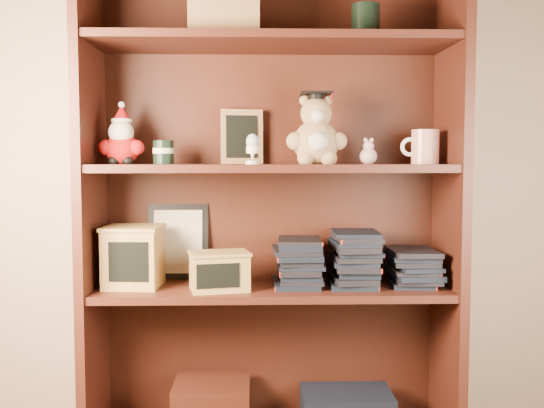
{
  "coord_description": "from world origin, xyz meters",
  "views": [
    {
      "loc": [
        0.07,
        -0.76,
        0.97
      ],
      "look_at": [
        0.13,
        1.3,
        0.82
      ],
      "focal_mm": 42.0,
      "sensor_mm": 36.0,
      "label": 1
    }
  ],
  "objects": [
    {
      "name": "teacher_mug",
      "position": [
        0.62,
        1.3,
        1.01
      ],
      "size": [
        0.13,
        0.09,
        0.11
      ],
      "color": "silver",
      "rests_on": "shelf_upper"
    },
    {
      "name": "treats_box",
      "position": [
        -0.32,
        1.3,
        0.65
      ],
      "size": [
        0.19,
        0.19,
        0.2
      ],
      "color": "tan",
      "rests_on": "shelf_lower"
    },
    {
      "name": "chalkboard_plaque",
      "position": [
        0.03,
        1.42,
        1.04
      ],
      "size": [
        0.14,
        0.09,
        0.18
      ],
      "color": "#9E7547",
      "rests_on": "shelf_upper"
    },
    {
      "name": "bookcase",
      "position": [
        0.13,
        1.36,
        0.78
      ],
      "size": [
        1.2,
        0.35,
        1.6
      ],
      "color": "#411C12",
      "rests_on": "ground"
    },
    {
      "name": "certificate_frame",
      "position": [
        -0.19,
        1.44,
        0.68
      ],
      "size": [
        0.21,
        0.05,
        0.26
      ],
      "color": "black",
      "rests_on": "shelf_lower"
    },
    {
      "name": "shelf_lower",
      "position": [
        0.13,
        1.3,
        0.54
      ],
      "size": [
        1.14,
        0.33,
        0.02
      ],
      "color": "#411C12",
      "rests_on": "ground"
    },
    {
      "name": "egg_cup",
      "position": [
        0.06,
        1.23,
        1.0
      ],
      "size": [
        0.05,
        0.05,
        0.1
      ],
      "color": "white",
      "rests_on": "shelf_upper"
    },
    {
      "name": "shelf_upper",
      "position": [
        0.13,
        1.3,
        0.94
      ],
      "size": [
        1.14,
        0.33,
        0.02
      ],
      "color": "#411C12",
      "rests_on": "ground"
    },
    {
      "name": "teachers_tin",
      "position": [
        -0.22,
        1.31,
        0.99
      ],
      "size": [
        0.07,
        0.07,
        0.08
      ],
      "color": "black",
      "rests_on": "shelf_upper"
    },
    {
      "name": "pencils_box",
      "position": [
        -0.04,
        1.24,
        0.61
      ],
      "size": [
        0.21,
        0.17,
        0.12
      ],
      "color": "tan",
      "rests_on": "shelf_lower"
    },
    {
      "name": "santa_plush",
      "position": [
        -0.35,
        1.3,
        1.03
      ],
      "size": [
        0.15,
        0.11,
        0.21
      ],
      "color": "#A50F0F",
      "rests_on": "shelf_upper"
    },
    {
      "name": "book_stack_mid",
      "position": [
        0.4,
        1.3,
        0.64
      ],
      "size": [
        0.14,
        0.2,
        0.18
      ],
      "color": "black",
      "rests_on": "shelf_lower"
    },
    {
      "name": "grad_teddy_bear",
      "position": [
        0.27,
        1.3,
        1.04
      ],
      "size": [
        0.2,
        0.17,
        0.24
      ],
      "color": "tan",
      "rests_on": "shelf_upper"
    },
    {
      "name": "book_stack_right",
      "position": [
        0.59,
        1.3,
        0.61
      ],
      "size": [
        0.14,
        0.2,
        0.13
      ],
      "color": "black",
      "rests_on": "shelf_lower"
    },
    {
      "name": "pink_figurine",
      "position": [
        0.44,
        1.31,
        0.98
      ],
      "size": [
        0.06,
        0.06,
        0.09
      ],
      "color": "#CFA6A0",
      "rests_on": "shelf_upper"
    },
    {
      "name": "book_stack_left",
      "position": [
        0.22,
        1.3,
        0.63
      ],
      "size": [
        0.14,
        0.2,
        0.16
      ],
      "color": "black",
      "rests_on": "shelf_lower"
    }
  ]
}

